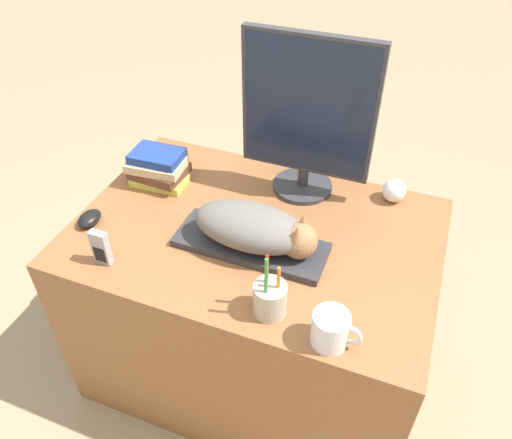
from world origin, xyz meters
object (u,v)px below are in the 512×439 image
(keyboard, at_px, (251,245))
(book_stack, at_px, (158,168))
(baseball, at_px, (394,191))
(coffee_mug, at_px, (331,329))
(cat, at_px, (258,228))
(monitor, at_px, (308,114))
(phone, at_px, (101,248))
(pen_cup, at_px, (270,298))
(computer_mouse, at_px, (89,219))

(keyboard, height_order, book_stack, book_stack)
(keyboard, xyz_separation_m, baseball, (0.36, 0.39, 0.03))
(keyboard, height_order, coffee_mug, coffee_mug)
(keyboard, relative_size, cat, 1.21)
(monitor, xyz_separation_m, coffee_mug, (0.26, -0.59, -0.24))
(baseball, distance_m, phone, 0.96)
(coffee_mug, relative_size, phone, 1.11)
(baseball, bearing_deg, keyboard, -132.57)
(pen_cup, height_order, book_stack, pen_cup)
(coffee_mug, relative_size, book_stack, 0.63)
(phone, bearing_deg, monitor, 52.17)
(pen_cup, bearing_deg, monitor, 98.38)
(coffee_mug, relative_size, baseball, 1.61)
(phone, bearing_deg, keyboard, 29.40)
(keyboard, bearing_deg, coffee_mug, -38.43)
(coffee_mug, bearing_deg, phone, 177.22)
(monitor, xyz_separation_m, phone, (-0.43, -0.56, -0.23))
(pen_cup, height_order, phone, pen_cup)
(computer_mouse, relative_size, phone, 0.78)
(baseball, bearing_deg, monitor, -171.21)
(computer_mouse, distance_m, pen_cup, 0.67)
(coffee_mug, xyz_separation_m, baseball, (0.05, 0.64, -0.01))
(cat, xyz_separation_m, phone, (-0.40, -0.21, -0.03))
(computer_mouse, height_order, pen_cup, pen_cup)
(coffee_mug, bearing_deg, keyboard, 141.57)
(computer_mouse, bearing_deg, phone, -42.44)
(cat, relative_size, computer_mouse, 4.23)
(keyboard, height_order, phone, phone)
(computer_mouse, bearing_deg, monitor, 36.48)
(monitor, bearing_deg, cat, -95.37)
(cat, relative_size, phone, 3.30)
(cat, bearing_deg, monitor, 84.63)
(cat, xyz_separation_m, monitor, (0.03, 0.35, 0.20))
(coffee_mug, bearing_deg, computer_mouse, 168.80)
(keyboard, bearing_deg, baseball, 47.43)
(keyboard, xyz_separation_m, pen_cup, (0.14, -0.21, 0.04))
(keyboard, relative_size, baseball, 5.83)
(cat, relative_size, coffee_mug, 2.98)
(computer_mouse, xyz_separation_m, baseball, (0.88, 0.48, 0.02))
(keyboard, bearing_deg, phone, -150.60)
(book_stack, bearing_deg, baseball, 14.06)
(phone, height_order, book_stack, book_stack)
(coffee_mug, height_order, baseball, coffee_mug)
(computer_mouse, xyz_separation_m, coffee_mug, (0.83, -0.17, 0.03))
(computer_mouse, xyz_separation_m, phone, (0.14, -0.13, 0.04))
(coffee_mug, bearing_deg, cat, 139.41)
(monitor, distance_m, computer_mouse, 0.77)
(keyboard, bearing_deg, pen_cup, -56.80)
(keyboard, relative_size, computer_mouse, 5.14)
(pen_cup, relative_size, book_stack, 1.05)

